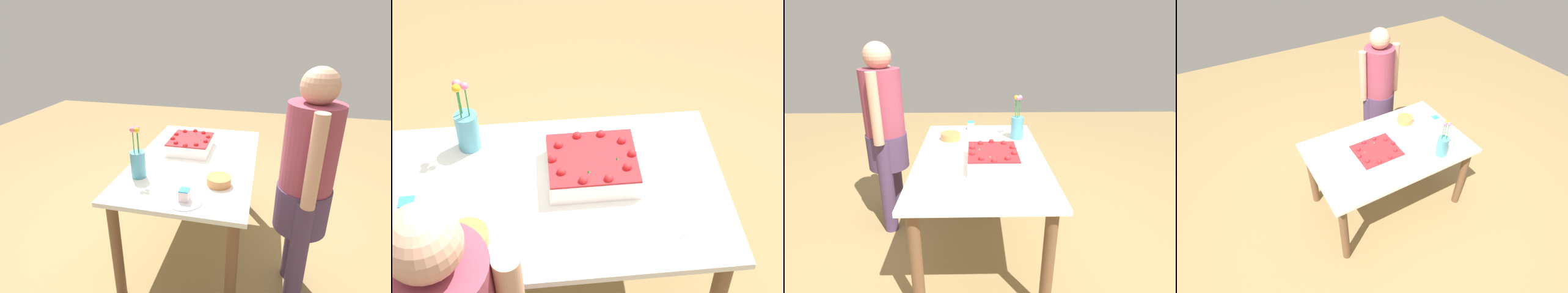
# 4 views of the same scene
# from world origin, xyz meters

# --- Properties ---
(ground_plane) EXTENTS (8.00, 8.00, 0.00)m
(ground_plane) POSITION_xyz_m (0.00, 0.00, 0.00)
(ground_plane) COLOR olive
(dining_table) EXTENTS (1.40, 0.87, 0.75)m
(dining_table) POSITION_xyz_m (0.00, 0.00, 0.63)
(dining_table) COLOR white
(dining_table) RESTS_ON ground_plane
(sheet_cake) EXTENTS (0.37, 0.32, 0.12)m
(sheet_cake) POSITION_xyz_m (0.16, 0.08, 0.80)
(sheet_cake) COLOR white
(sheet_cake) RESTS_ON dining_table
(serving_plate_with_slice) EXTENTS (0.21, 0.21, 0.08)m
(serving_plate_with_slice) POSITION_xyz_m (-0.57, -0.07, 0.77)
(serving_plate_with_slice) COLOR white
(serving_plate_with_slice) RESTS_ON dining_table
(cake_knife) EXTENTS (0.14, 0.17, 0.00)m
(cake_knife) POSITION_xyz_m (0.54, -0.21, 0.75)
(cake_knife) COLOR silver
(cake_knife) RESTS_ON dining_table
(flower_vase) EXTENTS (0.10, 0.10, 0.35)m
(flower_vase) POSITION_xyz_m (-0.35, 0.30, 0.85)
(flower_vase) COLOR teal
(flower_vase) RESTS_ON dining_table
(fruit_bowl) EXTENTS (0.15, 0.15, 0.05)m
(fruit_bowl) POSITION_xyz_m (-0.33, -0.23, 0.78)
(fruit_bowl) COLOR #B7763E
(fruit_bowl) RESTS_ON dining_table
(person_standing) EXTENTS (0.45, 0.31, 1.49)m
(person_standing) POSITION_xyz_m (-0.33, -0.74, 0.85)
(person_standing) COLOR #493556
(person_standing) RESTS_ON ground_plane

